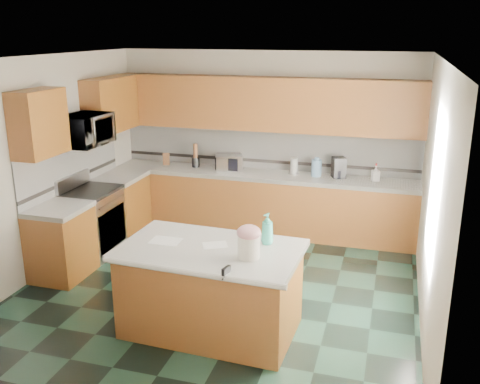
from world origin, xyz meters
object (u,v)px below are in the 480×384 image
(knife_block, at_px, (166,159))
(toaster_oven, at_px, (229,163))
(treat_jar, at_px, (249,247))
(coffee_maker, at_px, (339,167))
(island_top, at_px, (210,250))
(island_base, at_px, (211,292))
(soap_bottle_island, at_px, (267,229))

(knife_block, bearing_deg, toaster_oven, -23.04)
(treat_jar, height_order, coffee_maker, coffee_maker)
(island_top, distance_m, knife_block, 3.46)
(island_base, bearing_deg, knife_block, 123.46)
(knife_block, height_order, coffee_maker, coffee_maker)
(soap_bottle_island, bearing_deg, toaster_oven, 138.28)
(island_base, relative_size, treat_jar, 7.70)
(island_base, height_order, treat_jar, treat_jar)
(island_top, distance_m, toaster_oven, 3.05)
(island_base, distance_m, soap_bottle_island, 0.87)
(island_base, height_order, island_top, island_top)
(knife_block, relative_size, coffee_maker, 0.64)
(coffee_maker, bearing_deg, treat_jar, -121.13)
(island_top, distance_m, treat_jar, 0.47)
(island_top, xyz_separation_m, coffee_maker, (0.93, 2.99, 0.18))
(treat_jar, distance_m, toaster_oven, 3.30)
(island_base, distance_m, island_top, 0.46)
(island_base, relative_size, toaster_oven, 4.25)
(treat_jar, xyz_separation_m, soap_bottle_island, (0.09, 0.39, 0.05))
(treat_jar, bearing_deg, island_base, 147.96)
(coffee_maker, bearing_deg, island_top, -129.36)
(island_top, bearing_deg, soap_bottle_island, 28.71)
(island_base, relative_size, island_top, 0.94)
(island_top, height_order, soap_bottle_island, soap_bottle_island)
(coffee_maker, bearing_deg, island_base, -129.36)
(island_top, xyz_separation_m, soap_bottle_island, (0.52, 0.26, 0.19))
(island_top, xyz_separation_m, treat_jar, (0.43, -0.13, 0.14))
(soap_bottle_island, relative_size, knife_block, 1.67)
(island_top, bearing_deg, coffee_maker, 75.22)
(knife_block, xyz_separation_m, toaster_oven, (1.04, 0.00, 0.02))
(toaster_oven, bearing_deg, soap_bottle_island, -86.61)
(island_base, bearing_deg, soap_bottle_island, 28.71)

